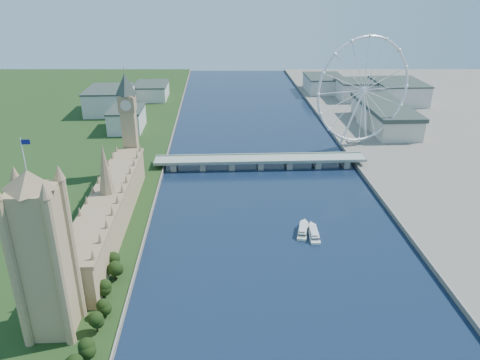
{
  "coord_description": "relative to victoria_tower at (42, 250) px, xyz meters",
  "views": [
    {
      "loc": [
        -43.05,
        -155.77,
        183.14
      ],
      "look_at": [
        -25.51,
        210.0,
        24.31
      ],
      "focal_mm": 35.0,
      "sensor_mm": 36.0,
      "label": 1
    }
  ],
  "objects": [
    {
      "name": "tour_boat_near",
      "position": [
        156.23,
        105.04,
        -54.49
      ],
      "size": [
        14.17,
        29.85,
        6.38
      ],
      "primitive_type": null,
      "rotation": [
        0.0,
        0.0,
        -0.24
      ],
      "color": "silver",
      "rests_on": "ground"
    },
    {
      "name": "tour_boat_far",
      "position": [
        163.52,
        99.35,
        -54.49
      ],
      "size": [
        8.83,
        29.52,
        6.45
      ],
      "primitive_type": null,
      "rotation": [
        0.0,
        0.0,
        -0.05
      ],
      "color": "white",
      "rests_on": "ground"
    },
    {
      "name": "big_ben",
      "position": [
        7.0,
        223.0,
        12.08
      ],
      "size": [
        20.02,
        20.02,
        110.0
      ],
      "color": "tan",
      "rests_on": "ground"
    },
    {
      "name": "city_skyline",
      "position": [
        174.22,
        505.08,
        -37.53
      ],
      "size": [
        505.0,
        280.0,
        32.0
      ],
      "color": "beige",
      "rests_on": "ground"
    },
    {
      "name": "tree_row",
      "position": [
        22.0,
        -13.0,
        -45.24
      ],
      "size": [
        8.84,
        152.84,
        21.35
      ],
      "color": "black",
      "rests_on": "ground"
    },
    {
      "name": "london_eye",
      "position": [
        254.98,
        300.08,
        13.03
      ],
      "size": [
        113.6,
        39.12,
        124.3
      ],
      "color": "silver",
      "rests_on": "ground"
    },
    {
      "name": "county_hall",
      "position": [
        310.0,
        375.0,
        -54.49
      ],
      "size": [
        54.0,
        144.0,
        35.0
      ],
      "primitive_type": null,
      "color": "beige",
      "rests_on": "ground"
    },
    {
      "name": "victoria_tower",
      "position": [
        0.0,
        0.0,
        0.0
      ],
      "size": [
        28.16,
        28.16,
        112.0
      ],
      "color": "tan",
      "rests_on": "ground"
    },
    {
      "name": "westminster_bridge",
      "position": [
        135.0,
        245.0,
        -47.86
      ],
      "size": [
        220.0,
        22.0,
        9.5
      ],
      "color": "gray",
      "rests_on": "ground"
    },
    {
      "name": "parliament_range",
      "position": [
        7.0,
        115.0,
        -36.01
      ],
      "size": [
        24.0,
        200.0,
        70.0
      ],
      "color": "tan",
      "rests_on": "ground"
    }
  ]
}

